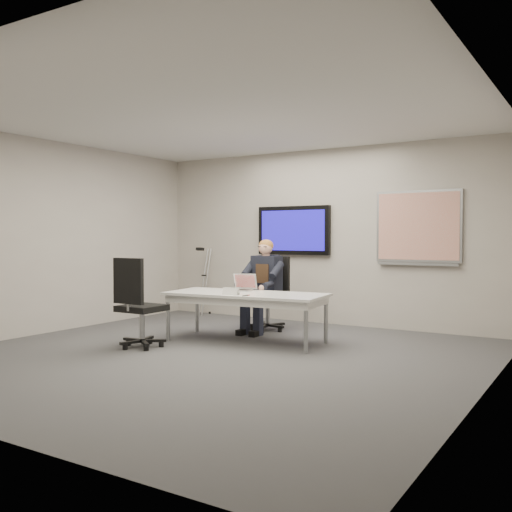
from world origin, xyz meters
The scene contains 15 objects.
floor centered at (0.00, 0.00, 0.00)m, with size 6.00×6.00×0.02m, color #3D3D40.
ceiling centered at (0.00, 0.00, 2.80)m, with size 6.00×6.00×0.02m, color silver.
wall_back centered at (0.00, 3.00, 1.40)m, with size 6.00×0.02×2.80m, color #A7A097.
wall_left centered at (-3.00, 0.00, 1.40)m, with size 0.02×6.00×2.80m, color #A7A097.
wall_right centered at (3.00, 0.00, 1.40)m, with size 0.02×6.00×2.80m, color #A7A097.
conference_table centered at (-0.16, 0.97, 0.58)m, with size 2.20×1.10×0.65m.
tv_display centered at (-0.50, 2.95, 1.50)m, with size 1.30×0.09×0.80m.
whiteboard centered at (1.55, 2.97, 1.53)m, with size 1.25×0.08×1.10m.
office_chair_far centered at (-0.37, 1.96, 0.34)m, with size 0.60×0.60×1.10m.
office_chair_near centered at (-1.07, -0.09, 0.36)m, with size 0.55×0.55×1.14m.
seated_person centered at (-0.38, 1.70, 0.55)m, with size 0.43×0.74×1.36m.
crutch centered at (-2.20, 2.78, 0.62)m, with size 0.17×0.36×1.23m, color #A0A3A8, non-canonical shape.
laptop centered at (-0.37, 1.20, 0.71)m, with size 0.37×0.37×0.23m.
name_tent centered at (-0.20, 0.68, 0.70)m, with size 0.23×0.06×0.09m, color silver, non-canonical shape.
pen centered at (0.05, 0.65, 0.66)m, with size 0.01×0.01×0.13m, color black.
Camera 1 is at (3.93, -5.36, 1.41)m, focal length 40.00 mm.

